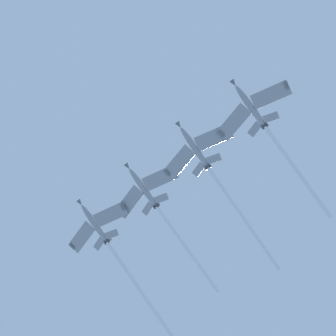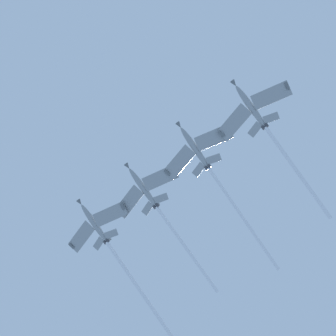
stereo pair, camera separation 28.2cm
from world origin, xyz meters
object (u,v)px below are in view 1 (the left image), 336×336
(jet_far_left, at_px, (265,127))
(jet_centre, at_px, (156,205))
(jet_inner_left, at_px, (209,168))
(jet_inner_right, at_px, (114,252))

(jet_far_left, bearing_deg, jet_centre, -109.37)
(jet_inner_left, distance_m, jet_centre, 16.93)
(jet_far_left, height_order, jet_inner_left, jet_inner_left)
(jet_far_left, xyz_separation_m, jet_centre, (-11.21, -31.88, 1.15))
(jet_inner_left, height_order, jet_inner_right, jet_inner_left)
(jet_far_left, distance_m, jet_inner_left, 16.89)
(jet_far_left, height_order, jet_inner_right, jet_inner_right)
(jet_inner_left, relative_size, jet_centre, 1.09)
(jet_inner_left, bearing_deg, jet_far_left, 69.84)
(jet_inner_left, bearing_deg, jet_centre, -108.59)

